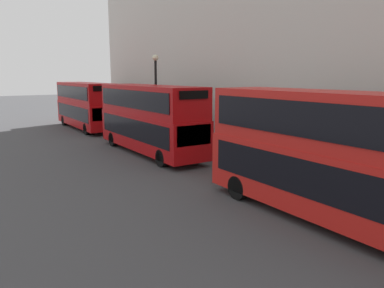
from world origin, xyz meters
The scene contains 4 objects.
bus_leading centered at (1.60, 6.42, 2.50)m, with size 2.59×11.11×4.55m.
bus_second_in_queue centered at (1.60, 20.65, 2.44)m, with size 2.59×10.58×4.43m.
bus_third_in_queue centered at (1.60, 34.13, 2.40)m, with size 2.59×10.53×4.36m.
street_lamp centered at (3.50, 23.33, 4.02)m, with size 0.44×0.44×6.51m.
Camera 1 is at (-9.23, -1.05, 5.10)m, focal length 35.00 mm.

